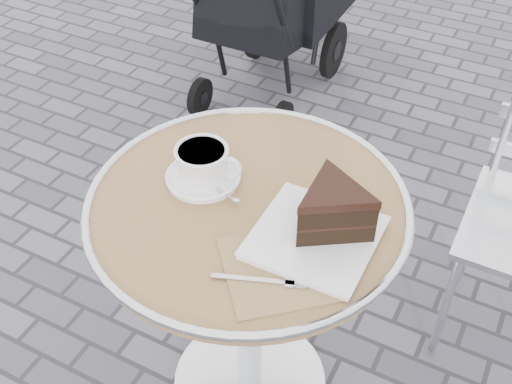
% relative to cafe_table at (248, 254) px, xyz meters
% --- Properties ---
extents(ground, '(80.00, 80.00, 0.00)m').
position_rel_cafe_table_xyz_m(ground, '(0.00, 0.00, -0.57)').
color(ground, slate).
rests_on(ground, ground).
extents(cafe_table, '(0.72, 0.72, 0.74)m').
position_rel_cafe_table_xyz_m(cafe_table, '(0.00, 0.00, 0.00)').
color(cafe_table, silver).
rests_on(cafe_table, ground).
extents(cappuccino_set, '(0.19, 0.17, 0.08)m').
position_rel_cafe_table_xyz_m(cappuccino_set, '(-0.12, 0.02, 0.20)').
color(cappuccino_set, white).
rests_on(cappuccino_set, cafe_table).
extents(cake_plate_set, '(0.30, 0.38, 0.13)m').
position_rel_cafe_table_xyz_m(cake_plate_set, '(0.19, -0.02, 0.22)').
color(cake_plate_set, '#957351').
rests_on(cake_plate_set, cafe_table).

